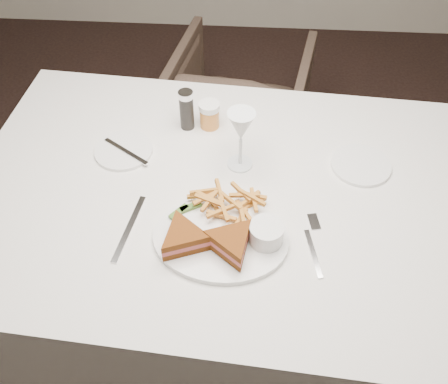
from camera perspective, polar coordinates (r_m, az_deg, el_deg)
name	(u,v)px	position (r m, az deg, el deg)	size (l,w,h in m)	color
table	(225,271)	(1.58, 0.12, -9.03)	(1.35, 0.90, 0.75)	silver
chair_far	(240,99)	(2.31, 1.84, 10.54)	(0.58, 0.54, 0.60)	#48372C
table_setting	(224,199)	(1.21, -0.05, -0.81)	(0.81, 0.63, 0.18)	white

